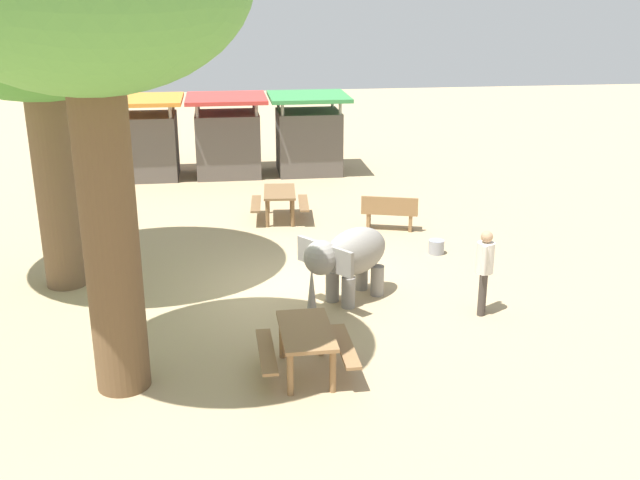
{
  "coord_description": "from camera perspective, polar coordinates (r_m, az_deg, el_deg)",
  "views": [
    {
      "loc": [
        -1.42,
        -13.62,
        5.8
      ],
      "look_at": [
        0.52,
        0.76,
        0.8
      ],
      "focal_mm": 41.53,
      "sensor_mm": 36.0,
      "label": 1
    }
  ],
  "objects": [
    {
      "name": "person_handler",
      "position": [
        13.86,
        12.57,
        -1.97
      ],
      "size": [
        0.32,
        0.47,
        1.62
      ],
      "rotation": [
        0.0,
        0.0,
        2.7
      ],
      "color": "#3F3833",
      "rests_on": "ground_plane"
    },
    {
      "name": "feed_bucket",
      "position": [
        17.06,
        8.95,
        -0.53
      ],
      "size": [
        0.36,
        0.36,
        0.32
      ],
      "primitive_type": "cylinder",
      "color": "gray",
      "rests_on": "ground_plane"
    },
    {
      "name": "market_stall_orange",
      "position": [
        24.12,
        -13.35,
        7.36
      ],
      "size": [
        2.5,
        2.5,
        2.52
      ],
      "color": "#59514C",
      "rests_on": "ground_plane"
    },
    {
      "name": "ground_plane",
      "position": [
        14.87,
        -1.61,
        -3.96
      ],
      "size": [
        60.0,
        60.0,
        0.0
      ],
      "primitive_type": "plane",
      "color": "tan"
    },
    {
      "name": "elephant",
      "position": [
        14.09,
        2.17,
        -1.31
      ],
      "size": [
        1.95,
        1.85,
        1.42
      ],
      "rotation": [
        0.0,
        0.0,
        3.79
      ],
      "color": "gray",
      "rests_on": "ground_plane"
    },
    {
      "name": "picnic_table_near",
      "position": [
        11.59,
        -1.07,
        -7.72
      ],
      "size": [
        1.5,
        1.52,
        0.78
      ],
      "rotation": [
        0.0,
        0.0,
        1.58
      ],
      "color": "olive",
      "rests_on": "ground_plane"
    },
    {
      "name": "market_stall_green",
      "position": [
        24.16,
        -0.89,
        7.89
      ],
      "size": [
        2.5,
        2.5,
        2.52
      ],
      "color": "#59514C",
      "rests_on": "ground_plane"
    },
    {
      "name": "picnic_table_far",
      "position": [
        19.23,
        -3.13,
        3.25
      ],
      "size": [
        1.59,
        1.61,
        0.78
      ],
      "rotation": [
        0.0,
        0.0,
        4.64
      ],
      "color": "brown",
      "rests_on": "ground_plane"
    },
    {
      "name": "market_stall_red",
      "position": [
        24.0,
        -7.12,
        7.67
      ],
      "size": [
        2.5,
        2.5,
        2.52
      ],
      "color": "#59514C",
      "rests_on": "ground_plane"
    },
    {
      "name": "wooden_bench",
      "position": [
        18.49,
        5.38,
        2.17
      ],
      "size": [
        1.46,
        0.79,
        0.88
      ],
      "rotation": [
        0.0,
        0.0,
        5.99
      ],
      "color": "olive",
      "rests_on": "ground_plane"
    }
  ]
}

